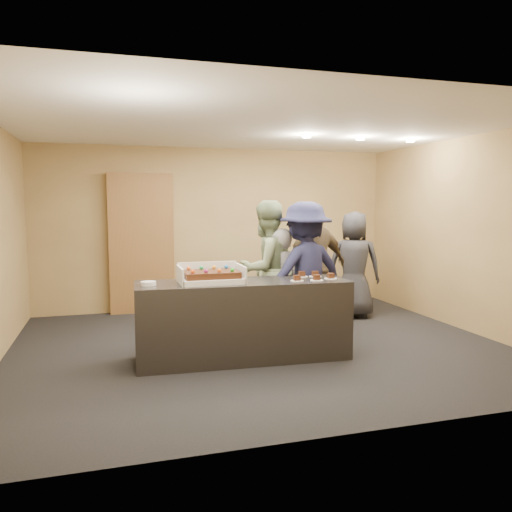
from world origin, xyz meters
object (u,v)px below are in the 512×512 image
at_px(person_server_grey, 280,285).
at_px(plate_stack, 148,283).
at_px(sheet_cake, 211,274).
at_px(person_sage_man, 266,270).
at_px(serving_counter, 243,320).
at_px(person_navy_man, 305,273).
at_px(storage_cabinet, 141,244).
at_px(person_brown_extra, 316,266).
at_px(person_dark_suit, 354,264).
at_px(cake_box, 211,278).

bearing_deg(person_server_grey, plate_stack, 12.39).
height_order(sheet_cake, person_sage_man, person_sage_man).
bearing_deg(serving_counter, person_navy_man, 28.70).
bearing_deg(storage_cabinet, person_sage_man, -54.33).
bearing_deg(person_brown_extra, storage_cabinet, -53.97).
xyz_separation_m(serving_counter, sheet_cake, (-0.37, -0.00, 0.55)).
bearing_deg(person_dark_suit, person_brown_extra, 53.69).
bearing_deg(person_server_grey, person_dark_suit, -156.68).
relative_size(person_server_grey, person_brown_extra, 0.81).
distance_m(person_server_grey, person_sage_man, 0.28).
xyz_separation_m(sheet_cake, person_server_grey, (1.04, 0.65, -0.27)).
height_order(serving_counter, sheet_cake, sheet_cake).
xyz_separation_m(storage_cabinet, person_brown_extra, (2.30, -1.75, -0.23)).
bearing_deg(storage_cabinet, person_dark_suit, -21.78).
relative_size(sheet_cake, plate_stack, 3.67).
relative_size(sheet_cake, person_server_grey, 0.41).
relative_size(person_server_grey, person_sage_man, 0.80).
bearing_deg(cake_box, person_navy_man, 18.06).
bearing_deg(serving_counter, cake_box, 178.89).
distance_m(storage_cabinet, sheet_cake, 2.91).
height_order(person_server_grey, person_dark_suit, person_dark_suit).
bearing_deg(person_navy_man, person_brown_extra, -135.54).
distance_m(person_navy_man, person_brown_extra, 0.78).
xyz_separation_m(storage_cabinet, person_server_grey, (1.62, -2.20, -0.40)).
bearing_deg(person_navy_man, person_server_grey, -49.83).
height_order(storage_cabinet, sheet_cake, storage_cabinet).
xyz_separation_m(serving_counter, person_brown_extra, (1.36, 1.10, 0.45)).
relative_size(person_navy_man, person_brown_extra, 1.00).
relative_size(serving_counter, cake_box, 3.41).
bearing_deg(serving_counter, person_server_grey, 47.13).
distance_m(serving_counter, plate_stack, 1.15).
distance_m(person_brown_extra, person_dark_suit, 0.99).
relative_size(cake_box, sheet_cake, 1.17).
relative_size(person_server_grey, person_dark_suit, 0.88).
xyz_separation_m(sheet_cake, person_brown_extra, (1.73, 1.10, -0.10)).
height_order(cake_box, plate_stack, cake_box).
distance_m(serving_counter, sheet_cake, 0.66).
height_order(serving_counter, person_brown_extra, person_brown_extra).
xyz_separation_m(sheet_cake, person_sage_man, (0.89, 0.80, -0.09)).
relative_size(cake_box, person_server_grey, 0.48).
height_order(storage_cabinet, plate_stack, storage_cabinet).
distance_m(storage_cabinet, plate_stack, 2.84).
bearing_deg(plate_stack, serving_counter, -0.91).
bearing_deg(person_server_grey, person_sage_man, -53.38).
distance_m(person_sage_man, person_navy_man, 0.54).
relative_size(storage_cabinet, person_dark_suit, 1.36).
bearing_deg(person_navy_man, plate_stack, -0.11).
relative_size(plate_stack, person_navy_man, 0.09).
height_order(storage_cabinet, person_sage_man, storage_cabinet).
xyz_separation_m(sheet_cake, person_dark_suit, (2.58, 1.59, -0.17)).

